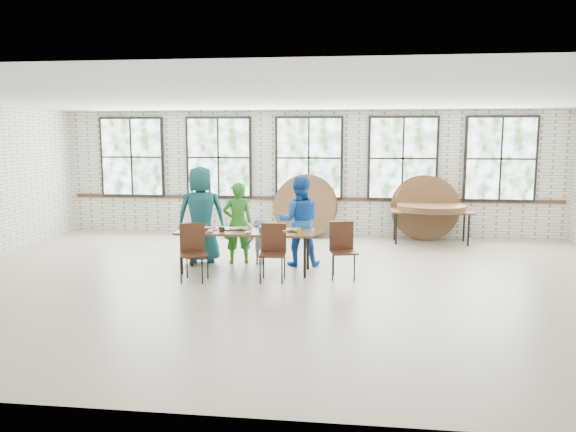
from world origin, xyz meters
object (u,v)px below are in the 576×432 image
Objects in this scene: dining_table at (246,234)px; chair_near_right at (273,247)px; storage_table at (431,213)px; chair_near_left at (193,247)px.

chair_near_right reaches higher than dining_table.
dining_table is 1.33× the size of storage_table.
dining_table is at bearing 17.13° from chair_near_left.
storage_table is at bearing 48.84° from chair_near_right.
chair_near_right is at bearing -130.05° from storage_table.
chair_near_left is at bearing -175.42° from chair_near_right.
chair_near_right reaches higher than storage_table.
storage_table is at bearing 41.68° from dining_table.
chair_near_left reaches higher than storage_table.
chair_near_left and chair_near_right have the same top height.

